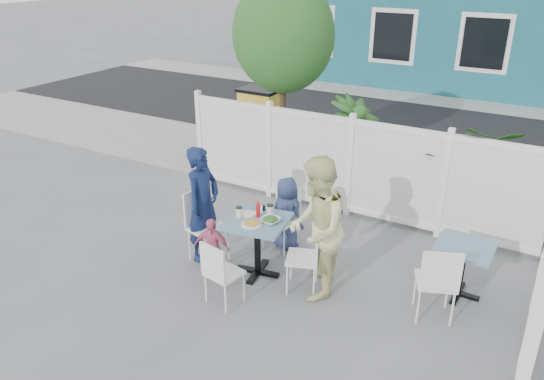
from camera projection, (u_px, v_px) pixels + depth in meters
The scene contains 29 objects.
ground at pixel (267, 286), 6.75m from camera, with size 80.00×80.00×0.00m, color slate.
near_sidewalk at pixel (371, 183), 9.76m from camera, with size 24.00×2.60×0.01m, color gray.
street at pixel (425, 130), 12.69m from camera, with size 24.00×5.00×0.01m, color black.
far_sidewalk at pixel (454, 101), 15.14m from camera, with size 24.00×1.60×0.01m, color gray.
fence_back at pixel (350, 169), 8.29m from camera, with size 5.86×0.08×1.60m.
fence_right at pixel (542, 276), 5.54m from camera, with size 0.08×3.66×1.60m.
tree at pixel (283, 35), 9.03m from camera, with size 1.80×1.62×3.59m.
utility_cabinet at pixel (260, 125), 10.78m from camera, with size 0.74×0.53×1.37m, color gold.
potted_shrub_a at pixel (351, 148), 8.93m from camera, with size 0.97×0.97×1.73m, color #255620.
potted_shrub_b at pixel (468, 172), 7.98m from camera, with size 1.55×1.35×1.72m, color #255620.
main_table at pixel (257, 232), 6.77m from camera, with size 0.86×0.86×0.79m.
spare_table at pixel (464, 257), 6.37m from camera, with size 0.67×0.67×0.70m.
chair_left at pixel (204, 220), 7.16m from camera, with size 0.53×0.54×1.00m.
chair_right at pixel (309, 252), 6.49m from camera, with size 0.51×0.52×0.90m.
chair_back at pixel (284, 212), 7.48m from camera, with size 0.45×0.44×0.91m.
chair_near at pixel (219, 270), 6.19m from camera, with size 0.45×0.44×0.85m.
chair_spare at pixel (438, 279), 5.91m from camera, with size 0.56×0.55×0.96m.
man at pixel (203, 204), 7.09m from camera, with size 0.59×0.38×1.61m, color #121F45.
woman at pixel (316, 229), 6.28m from camera, with size 0.87×0.67×1.78m, color #D3D050.
boy at pixel (287, 213), 7.45m from camera, with size 0.52×0.34×1.07m, color navy.
toddler at pixel (212, 248), 6.81m from camera, with size 0.49×0.20×0.83m, color #DB668E.
plate_main at pixel (251, 224), 6.58m from camera, with size 0.25×0.25×0.02m, color white.
plate_side at pixel (249, 214), 6.85m from camera, with size 0.21×0.21×0.01m, color white.
salad_bowl at pixel (270, 221), 6.62m from camera, with size 0.24×0.24×0.06m, color white.
coffee_cup_a at pixel (239, 212), 6.76m from camera, with size 0.08×0.08×0.12m, color beige.
coffee_cup_b at pixel (270, 210), 6.80m from camera, with size 0.09×0.09×0.13m, color beige.
ketchup_bottle at pixel (258, 210), 6.75m from camera, with size 0.05×0.05×0.18m, color red.
salt_shaker at pixel (261, 210), 6.89m from camera, with size 0.03×0.03×0.07m, color white.
pepper_shaker at pixel (264, 208), 6.93m from camera, with size 0.03×0.03×0.07m, color black.
Camera 1 is at (2.88, -4.88, 3.88)m, focal length 35.00 mm.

